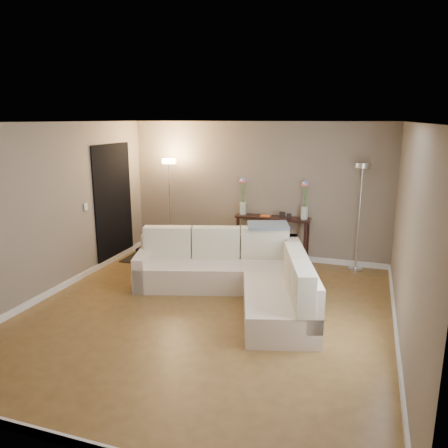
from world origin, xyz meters
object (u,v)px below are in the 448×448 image
(floor_lamp_lit, at_px, (170,188))
(console_table, at_px, (268,235))
(sectional_sofa, at_px, (240,274))
(floor_lamp_unlit, at_px, (361,196))

(floor_lamp_lit, bearing_deg, console_table, 7.04)
(sectional_sofa, relative_size, floor_lamp_unlit, 1.68)
(sectional_sofa, distance_m, floor_lamp_unlit, 2.61)
(sectional_sofa, distance_m, console_table, 1.84)
(console_table, bearing_deg, floor_lamp_unlit, -3.33)
(floor_lamp_unlit, bearing_deg, floor_lamp_lit, -177.71)
(console_table, bearing_deg, sectional_sofa, -90.58)
(console_table, xyz_separation_m, floor_lamp_lit, (-1.92, -0.24, 0.85))
(sectional_sofa, height_order, console_table, sectional_sofa)
(console_table, relative_size, floor_lamp_lit, 0.74)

